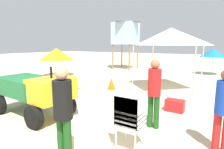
{
  "coord_description": "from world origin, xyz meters",
  "views": [
    {
      "loc": [
        3.33,
        -2.86,
        2.07
      ],
      "look_at": [
        -0.14,
        2.63,
        1.0
      ],
      "focal_mm": 29.11,
      "sensor_mm": 36.0,
      "label": 1
    }
  ],
  "objects_px": {
    "lifeguard_near_right": "(63,109)",
    "popup_canopy": "(171,37)",
    "lifeguard_tower": "(126,31)",
    "beach_umbrella_far": "(213,53)",
    "stacked_plastic_chairs": "(128,116)",
    "lifeguard_near_left": "(224,106)",
    "traffic_cone_near": "(111,84)",
    "utility_cart": "(35,89)",
    "beach_umbrella_mid": "(57,54)",
    "cooler_box": "(175,105)",
    "lifeguard_near_center": "(154,89)",
    "surfboard_pile": "(62,84)"
  },
  "relations": [
    {
      "from": "surfboard_pile",
      "to": "stacked_plastic_chairs",
      "type": "bearing_deg",
      "value": -30.73
    },
    {
      "from": "lifeguard_near_right",
      "to": "lifeguard_tower",
      "type": "bearing_deg",
      "value": 113.47
    },
    {
      "from": "surfboard_pile",
      "to": "lifeguard_tower",
      "type": "distance_m",
      "value": 8.27
    },
    {
      "from": "traffic_cone_near",
      "to": "cooler_box",
      "type": "distance_m",
      "value": 3.47
    },
    {
      "from": "beach_umbrella_mid",
      "to": "traffic_cone_near",
      "type": "xyz_separation_m",
      "value": [
        5.0,
        -1.15,
        -1.2
      ]
    },
    {
      "from": "surfboard_pile",
      "to": "beach_umbrella_far",
      "type": "height_order",
      "value": "beach_umbrella_far"
    },
    {
      "from": "stacked_plastic_chairs",
      "to": "popup_canopy",
      "type": "distance_m",
      "value": 5.73
    },
    {
      "from": "surfboard_pile",
      "to": "cooler_box",
      "type": "bearing_deg",
      "value": -4.69
    },
    {
      "from": "stacked_plastic_chairs",
      "to": "surfboard_pile",
      "type": "bearing_deg",
      "value": 149.27
    },
    {
      "from": "stacked_plastic_chairs",
      "to": "lifeguard_near_left",
      "type": "bearing_deg",
      "value": 29.32
    },
    {
      "from": "beach_umbrella_far",
      "to": "cooler_box",
      "type": "height_order",
      "value": "beach_umbrella_far"
    },
    {
      "from": "beach_umbrella_far",
      "to": "cooler_box",
      "type": "relative_size",
      "value": 3.26
    },
    {
      "from": "lifeguard_near_left",
      "to": "traffic_cone_near",
      "type": "relative_size",
      "value": 3.04
    },
    {
      "from": "surfboard_pile",
      "to": "lifeguard_near_right",
      "type": "distance_m",
      "value": 6.2
    },
    {
      "from": "utility_cart",
      "to": "lifeguard_near_right",
      "type": "height_order",
      "value": "lifeguard_near_right"
    },
    {
      "from": "lifeguard_near_right",
      "to": "traffic_cone_near",
      "type": "relative_size",
      "value": 3.22
    },
    {
      "from": "lifeguard_near_left",
      "to": "lifeguard_tower",
      "type": "distance_m",
      "value": 12.6
    },
    {
      "from": "popup_canopy",
      "to": "beach_umbrella_far",
      "type": "height_order",
      "value": "popup_canopy"
    },
    {
      "from": "lifeguard_near_left",
      "to": "cooler_box",
      "type": "bearing_deg",
      "value": 125.29
    },
    {
      "from": "utility_cart",
      "to": "stacked_plastic_chairs",
      "type": "height_order",
      "value": "utility_cart"
    },
    {
      "from": "lifeguard_near_center",
      "to": "beach_umbrella_far",
      "type": "xyz_separation_m",
      "value": [
        0.62,
        10.09,
        0.54
      ]
    },
    {
      "from": "stacked_plastic_chairs",
      "to": "cooler_box",
      "type": "relative_size",
      "value": 2.13
    },
    {
      "from": "stacked_plastic_chairs",
      "to": "lifeguard_tower",
      "type": "relative_size",
      "value": 0.28
    },
    {
      "from": "stacked_plastic_chairs",
      "to": "beach_umbrella_mid",
      "type": "relative_size",
      "value": 0.55
    },
    {
      "from": "lifeguard_tower",
      "to": "beach_umbrella_far",
      "type": "distance_m",
      "value": 6.79
    },
    {
      "from": "lifeguard_near_center",
      "to": "beach_umbrella_mid",
      "type": "distance_m",
      "value": 8.96
    },
    {
      "from": "beach_umbrella_mid",
      "to": "lifeguard_near_left",
      "type": "bearing_deg",
      "value": -24.35
    },
    {
      "from": "lifeguard_near_center",
      "to": "beach_umbrella_mid",
      "type": "bearing_deg",
      "value": 153.8
    },
    {
      "from": "utility_cart",
      "to": "surfboard_pile",
      "type": "relative_size",
      "value": 0.99
    },
    {
      "from": "lifeguard_near_left",
      "to": "popup_canopy",
      "type": "xyz_separation_m",
      "value": [
        -2.24,
        4.55,
        1.49
      ]
    },
    {
      "from": "lifeguard_near_right",
      "to": "beach_umbrella_mid",
      "type": "relative_size",
      "value": 0.79
    },
    {
      "from": "lifeguard_near_left",
      "to": "popup_canopy",
      "type": "height_order",
      "value": "popup_canopy"
    },
    {
      "from": "lifeguard_near_center",
      "to": "popup_canopy",
      "type": "xyz_separation_m",
      "value": [
        -0.77,
        4.2,
        1.43
      ]
    },
    {
      "from": "utility_cart",
      "to": "lifeguard_near_left",
      "type": "distance_m",
      "value": 4.76
    },
    {
      "from": "traffic_cone_near",
      "to": "lifeguard_near_center",
      "type": "bearing_deg",
      "value": -42.78
    },
    {
      "from": "stacked_plastic_chairs",
      "to": "beach_umbrella_mid",
      "type": "height_order",
      "value": "beach_umbrella_mid"
    },
    {
      "from": "popup_canopy",
      "to": "utility_cart",
      "type": "bearing_deg",
      "value": -115.04
    },
    {
      "from": "lifeguard_near_left",
      "to": "beach_umbrella_mid",
      "type": "height_order",
      "value": "beach_umbrella_mid"
    },
    {
      "from": "lifeguard_near_right",
      "to": "traffic_cone_near",
      "type": "bearing_deg",
      "value": 113.86
    },
    {
      "from": "popup_canopy",
      "to": "beach_umbrella_mid",
      "type": "xyz_separation_m",
      "value": [
        -7.26,
        -0.25,
        -0.96
      ]
    },
    {
      "from": "lifeguard_tower",
      "to": "beach_umbrella_mid",
      "type": "height_order",
      "value": "lifeguard_tower"
    },
    {
      "from": "lifeguard_near_center",
      "to": "beach_umbrella_mid",
      "type": "height_order",
      "value": "beach_umbrella_mid"
    },
    {
      "from": "stacked_plastic_chairs",
      "to": "lifeguard_near_left",
      "type": "distance_m",
      "value": 1.8
    },
    {
      "from": "traffic_cone_near",
      "to": "stacked_plastic_chairs",
      "type": "bearing_deg",
      "value": -53.8
    },
    {
      "from": "lifeguard_near_left",
      "to": "popup_canopy",
      "type": "relative_size",
      "value": 0.58
    },
    {
      "from": "lifeguard_tower",
      "to": "utility_cart",
      "type": "bearing_deg",
      "value": -75.76
    },
    {
      "from": "lifeguard_near_right",
      "to": "popup_canopy",
      "type": "distance_m",
      "value": 6.55
    },
    {
      "from": "utility_cart",
      "to": "beach_umbrella_mid",
      "type": "relative_size",
      "value": 1.19
    },
    {
      "from": "popup_canopy",
      "to": "lifeguard_tower",
      "type": "xyz_separation_m",
      "value": [
        -5.16,
        5.39,
        0.8
      ]
    },
    {
      "from": "utility_cart",
      "to": "lifeguard_near_center",
      "type": "bearing_deg",
      "value": 18.26
    }
  ]
}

